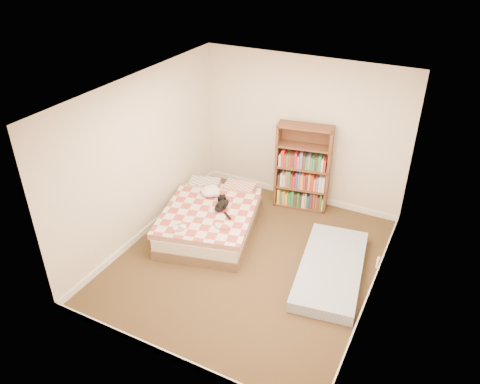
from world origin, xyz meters
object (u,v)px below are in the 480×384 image
at_px(floor_mattress, 331,269).
at_px(black_cat, 223,204).
at_px(bookshelf, 302,177).
at_px(bed, 212,218).
at_px(white_dog, 211,191).

xyz_separation_m(floor_mattress, black_cat, (-1.83, 0.22, 0.42)).
relative_size(bookshelf, black_cat, 2.44).
bearing_deg(floor_mattress, bed, 166.50).
xyz_separation_m(black_cat, white_dog, (-0.35, 0.23, 0.02)).
bearing_deg(white_dog, bed, -89.06).
relative_size(bed, floor_mattress, 1.14).
height_order(black_cat, white_dog, white_dog).
xyz_separation_m(bed, white_dog, (-0.17, 0.27, 0.29)).
bearing_deg(bed, floor_mattress, -18.97).
bearing_deg(floor_mattress, black_cat, 164.69).
height_order(floor_mattress, black_cat, black_cat).
relative_size(floor_mattress, white_dog, 4.46).
distance_m(bed, bookshelf, 1.70).
relative_size(bookshelf, floor_mattress, 0.81).
bearing_deg(white_dog, floor_mattress, -42.66).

